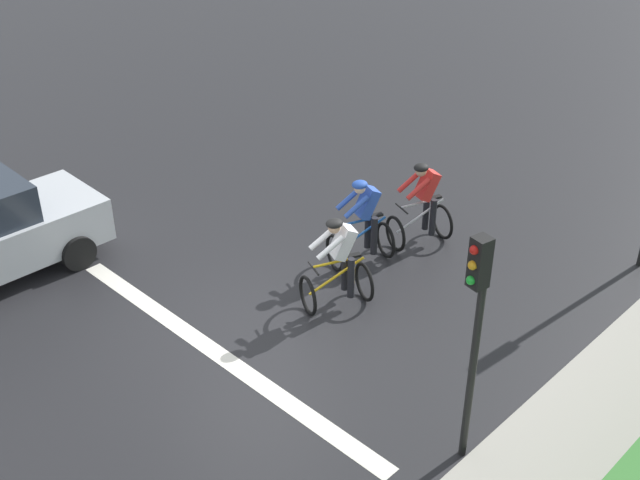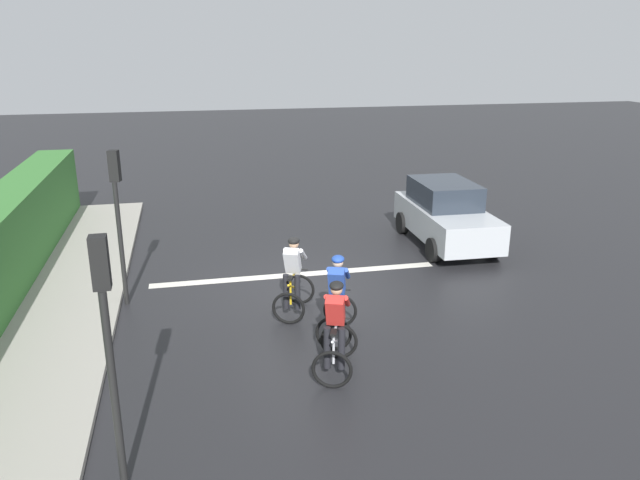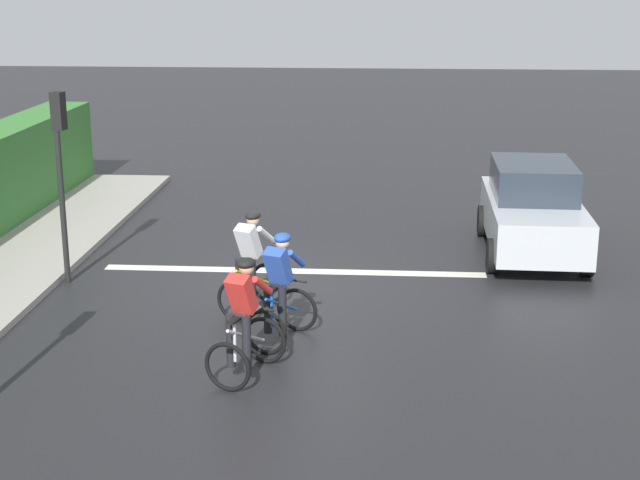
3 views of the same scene
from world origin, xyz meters
name	(u,v)px [view 3 (image 3 of 3)]	position (x,y,z in m)	size (l,w,h in m)	color
ground_plane	(289,285)	(0.00, 0.00, 0.00)	(80.00, 80.00, 0.00)	black
road_marking_stop_line	(294,271)	(0.00, -0.80, 0.00)	(7.00, 0.30, 0.01)	silver
cyclist_lead	(244,322)	(0.19, 3.97, 0.80)	(1.01, 1.25, 1.66)	black
cyclist_second	(280,292)	(-0.15, 2.71, 0.80)	(1.02, 1.25, 1.66)	black
cyclist_mid	(251,265)	(0.46, 1.44, 0.80)	(1.04, 1.26, 1.66)	black
car_silver	(533,210)	(-4.50, -2.28, 0.87)	(1.96, 4.14, 1.76)	#B7BCC1
traffic_light_near_crossing	(61,158)	(3.90, 0.08, 2.22)	(0.24, 0.31, 3.34)	black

